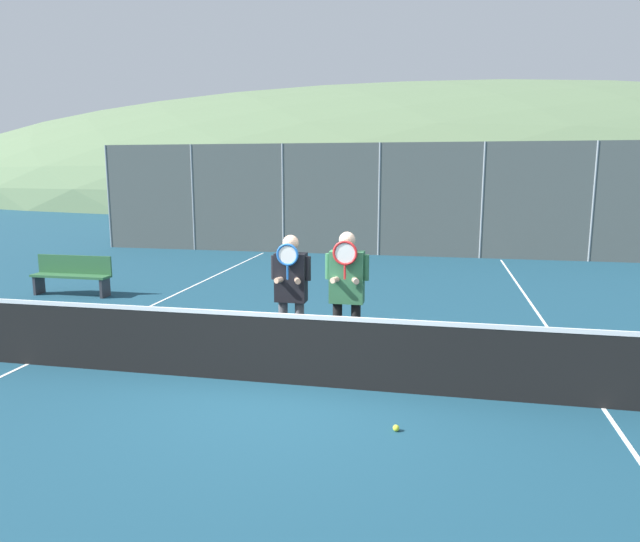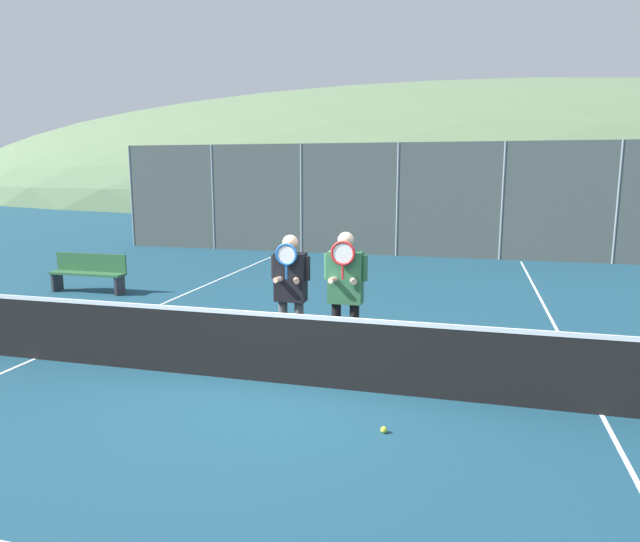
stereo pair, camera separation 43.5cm
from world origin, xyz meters
name	(u,v)px [view 2 (the right image)]	position (x,y,z in m)	size (l,w,h in m)	color
ground_plane	(282,383)	(0.00, 0.00, 0.00)	(120.00, 120.00, 0.00)	navy
hill_distant	(449,197)	(0.00, 53.19, 0.00)	(108.34, 60.19, 21.07)	#5B7551
clubhouse_building	(402,193)	(-0.90, 20.13, 1.62)	(16.38, 5.50, 3.19)	#9EA3A8
fence_back	(397,200)	(0.00, 11.28, 1.75)	(18.71, 0.06, 3.49)	gray
tennis_net	(281,347)	(0.00, 0.00, 0.47)	(9.99, 0.09, 1.02)	gray
court_line_left_sideline	(149,310)	(-3.71, 3.00, 0.00)	(0.05, 16.00, 0.01)	white
court_line_right_sideline	(561,338)	(3.71, 3.00, 0.00)	(0.05, 16.00, 0.01)	white
player_leftmost	(291,286)	(-0.16, 0.89, 1.07)	(0.56, 0.34, 1.79)	#56565B
player_center_left	(345,287)	(0.63, 0.83, 1.11)	(0.59, 0.34, 1.85)	black
car_far_left	(259,216)	(-5.57, 13.91, 0.92)	(4.75, 1.99, 1.80)	maroon
car_left_of_center	(399,219)	(-0.30, 14.24, 0.91)	(4.59, 1.98, 1.79)	navy
car_center	(550,223)	(4.82, 13.89, 0.90)	(4.43, 1.91, 1.76)	maroon
bench_courtside	(89,271)	(-5.85, 4.12, 0.46)	(1.75, 0.36, 0.85)	#2D6038
tennis_ball_on_court	(384,430)	(1.45, -1.04, 0.03)	(0.07, 0.07, 0.07)	#CCDB33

